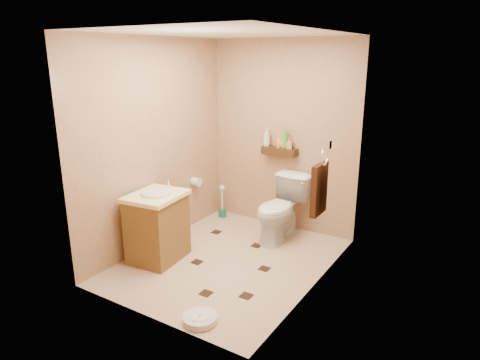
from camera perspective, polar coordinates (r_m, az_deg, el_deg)
The scene contains 19 objects.
ground at distance 4.83m, azimuth -1.46°, elevation -10.72°, with size 2.50×2.50×0.00m, color tan.
wall_back at distance 5.48m, azimuth 5.71°, elevation 5.80°, with size 2.00×0.04×2.40m, color tan.
wall_front at distance 3.48m, azimuth -13.02°, elevation -0.80°, with size 2.00×0.04×2.40m, color tan.
wall_left at distance 5.02m, azimuth -11.15°, elevation 4.60°, with size 0.04×2.50×2.40m, color tan.
wall_right at distance 3.96m, azimuth 10.57°, elevation 1.47°, with size 0.04×2.50×2.40m, color tan.
ceiling at distance 4.30m, azimuth -1.70°, elevation 19.04°, with size 2.00×2.50×0.02m, color silver.
wall_shelf at distance 5.44m, azimuth 5.28°, elevation 3.81°, with size 0.46×0.14×0.10m, color #3D2310.
floor_accents at distance 4.76m, azimuth -1.21°, elevation -11.09°, with size 1.22×1.36×0.01m.
toilet at distance 5.24m, azimuth 5.42°, elevation -3.85°, with size 0.44×0.77×0.79m, color white.
vanity at distance 4.81m, azimuth -10.95°, elevation -6.02°, with size 0.58×0.68×0.88m.
bathroom_scale at distance 3.86m, azimuth -5.37°, elevation -17.92°, with size 0.32×0.32×0.06m.
toilet_brush at distance 6.00m, azimuth -2.38°, elevation -3.45°, with size 0.11×0.11×0.47m.
towel_ring at distance 4.29m, azimuth 10.56°, elevation -0.92°, with size 0.12×0.30×0.76m.
toilet_paper at distance 5.61m, azimuth -5.87°, elevation -0.25°, with size 0.12×0.11×0.12m.
bottle_a at distance 5.49m, azimuth 3.60°, elevation 5.72°, with size 0.09×0.09×0.23m, color beige.
bottle_b at distance 5.42m, azimuth 5.30°, elevation 5.13°, with size 0.07×0.07×0.16m, color orange.
bottle_c at distance 5.40m, azimuth 5.65°, elevation 4.98°, with size 0.10×0.10×0.13m, color #DC5619.
bottle_d at distance 5.38m, azimuth 5.93°, elevation 5.58°, with size 0.10×0.10×0.26m, color green.
bottle_e at distance 5.36m, azimuth 6.57°, elevation 4.93°, with size 0.07×0.07×0.15m, color #CD8C44.
Camera 1 is at (2.38, -3.58, 2.21)m, focal length 32.00 mm.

